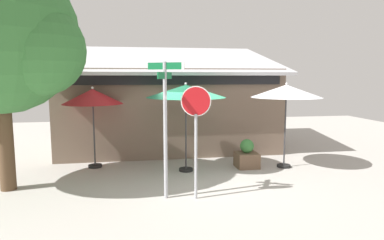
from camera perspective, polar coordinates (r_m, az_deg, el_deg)
name	(u,v)px	position (r m, az deg, el deg)	size (l,w,h in m)	color
ground_plane	(205,183)	(9.76, 2.19, -10.54)	(28.00, 28.00, 0.10)	#ADA8A0
cafe_building	(167,106)	(14.41, -4.21, 2.40)	(8.81, 5.66, 4.36)	#705B4C
street_sign_post	(165,117)	(8.03, -4.52, 0.49)	(0.82, 0.76, 3.29)	#A8AAB2
stop_sign	(196,122)	(7.99, 0.66, -0.35)	(0.70, 0.20, 2.73)	#A8AAB2
patio_umbrella_crimson_left	(93,97)	(11.25, -16.41, 3.72)	(1.91, 1.91, 2.63)	black
patio_umbrella_forest_green_center	(186,92)	(10.34, -1.05, 4.78)	(2.45, 2.45, 2.76)	black
patio_umbrella_ivory_right	(286,92)	(11.20, 15.62, 4.60)	(2.25, 2.25, 2.75)	black
shade_tree	(4,38)	(9.75, -29.14, 11.99)	(4.14, 3.93, 5.93)	brown
sidewalk_planter	(247,156)	(11.20, 9.22, -6.04)	(0.70, 0.70, 0.93)	brown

